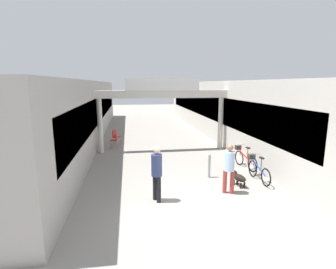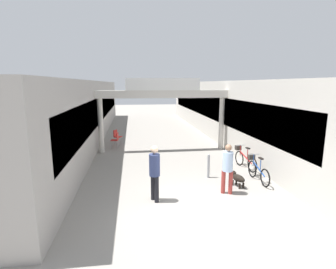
{
  "view_description": "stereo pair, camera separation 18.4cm",
  "coord_description": "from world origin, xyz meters",
  "px_view_note": "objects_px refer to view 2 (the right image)",
  "views": [
    {
      "loc": [
        -1.84,
        -7.08,
        3.67
      ],
      "look_at": [
        0.0,
        4.99,
        1.3
      ],
      "focal_mm": 28.0,
      "sensor_mm": 36.0,
      "label": 1
    },
    {
      "loc": [
        -1.66,
        -7.11,
        3.67
      ],
      "look_at": [
        0.0,
        4.99,
        1.3
      ],
      "focal_mm": 28.0,
      "sensor_mm": 36.0,
      "label": 2
    }
  ],
  "objects_px": {
    "cafe_chair_red_farther": "(117,136)",
    "bicycle_red_second": "(244,158)",
    "pedestrian_companion": "(155,170)",
    "cafe_chair_red_nearer": "(116,139)",
    "dog_on_leash": "(237,178)",
    "bollard_post_metal": "(208,166)",
    "bicycle_blue_nearest": "(257,170)",
    "pedestrian_with_dog": "(228,166)"
  },
  "relations": [
    {
      "from": "cafe_chair_red_farther",
      "to": "bicycle_red_second",
      "type": "bearing_deg",
      "value": -43.28
    },
    {
      "from": "pedestrian_companion",
      "to": "cafe_chair_red_nearer",
      "type": "relative_size",
      "value": 2.02
    },
    {
      "from": "bicycle_red_second",
      "to": "cafe_chair_red_farther",
      "type": "xyz_separation_m",
      "value": [
        -5.82,
        5.48,
        0.1
      ]
    },
    {
      "from": "dog_on_leash",
      "to": "cafe_chair_red_farther",
      "type": "xyz_separation_m",
      "value": [
        -4.69,
        7.46,
        0.22
      ]
    },
    {
      "from": "pedestrian_companion",
      "to": "cafe_chair_red_nearer",
      "type": "bearing_deg",
      "value": 102.59
    },
    {
      "from": "bollard_post_metal",
      "to": "cafe_chair_red_nearer",
      "type": "distance_m",
      "value": 6.71
    },
    {
      "from": "bollard_post_metal",
      "to": "bicycle_blue_nearest",
      "type": "bearing_deg",
      "value": -18.05
    },
    {
      "from": "bollard_post_metal",
      "to": "cafe_chair_red_nearer",
      "type": "bearing_deg",
      "value": 125.61
    },
    {
      "from": "cafe_chair_red_nearer",
      "to": "bicycle_blue_nearest",
      "type": "bearing_deg",
      "value": -46.79
    },
    {
      "from": "pedestrian_with_dog",
      "to": "bollard_post_metal",
      "type": "bearing_deg",
      "value": 96.65
    },
    {
      "from": "pedestrian_with_dog",
      "to": "cafe_chair_red_nearer",
      "type": "height_order",
      "value": "pedestrian_with_dog"
    },
    {
      "from": "bollard_post_metal",
      "to": "cafe_chair_red_farther",
      "type": "bearing_deg",
      "value": 121.22
    },
    {
      "from": "pedestrian_companion",
      "to": "cafe_chair_red_farther",
      "type": "relative_size",
      "value": 2.02
    },
    {
      "from": "bollard_post_metal",
      "to": "cafe_chair_red_farther",
      "type": "height_order",
      "value": "bollard_post_metal"
    },
    {
      "from": "bicycle_blue_nearest",
      "to": "bicycle_red_second",
      "type": "relative_size",
      "value": 1.01
    },
    {
      "from": "bicycle_blue_nearest",
      "to": "cafe_chair_red_farther",
      "type": "height_order",
      "value": "bicycle_blue_nearest"
    },
    {
      "from": "bicycle_red_second",
      "to": "bollard_post_metal",
      "type": "distance_m",
      "value": 2.15
    },
    {
      "from": "cafe_chair_red_nearer",
      "to": "pedestrian_with_dog",
      "type": "bearing_deg",
      "value": -59.78
    },
    {
      "from": "dog_on_leash",
      "to": "cafe_chair_red_nearer",
      "type": "xyz_separation_m",
      "value": [
        -4.69,
        6.46,
        0.22
      ]
    },
    {
      "from": "pedestrian_with_dog",
      "to": "bollard_post_metal",
      "type": "xyz_separation_m",
      "value": [
        -0.18,
        1.57,
        -0.49
      ]
    },
    {
      "from": "pedestrian_with_dog",
      "to": "cafe_chair_red_farther",
      "type": "distance_m",
      "value": 9.01
    },
    {
      "from": "pedestrian_companion",
      "to": "bicycle_blue_nearest",
      "type": "height_order",
      "value": "pedestrian_companion"
    },
    {
      "from": "bicycle_red_second",
      "to": "cafe_chair_red_farther",
      "type": "bearing_deg",
      "value": 136.72
    },
    {
      "from": "dog_on_leash",
      "to": "bollard_post_metal",
      "type": "relative_size",
      "value": 0.77
    },
    {
      "from": "dog_on_leash",
      "to": "cafe_chair_red_farther",
      "type": "bearing_deg",
      "value": 122.19
    },
    {
      "from": "pedestrian_companion",
      "to": "cafe_chair_red_nearer",
      "type": "height_order",
      "value": "pedestrian_companion"
    },
    {
      "from": "pedestrian_with_dog",
      "to": "bicycle_blue_nearest",
      "type": "relative_size",
      "value": 1.01
    },
    {
      "from": "bollard_post_metal",
      "to": "cafe_chair_red_nearer",
      "type": "xyz_separation_m",
      "value": [
        -3.91,
        5.46,
        0.05
      ]
    },
    {
      "from": "bicycle_red_second",
      "to": "dog_on_leash",
      "type": "bearing_deg",
      "value": -119.75
    },
    {
      "from": "bicycle_blue_nearest",
      "to": "cafe_chair_red_nearer",
      "type": "xyz_separation_m",
      "value": [
        -5.66,
        6.03,
        0.1
      ]
    },
    {
      "from": "pedestrian_companion",
      "to": "dog_on_leash",
      "type": "xyz_separation_m",
      "value": [
        3.07,
        0.8,
        -0.72
      ]
    },
    {
      "from": "pedestrian_with_dog",
      "to": "dog_on_leash",
      "type": "height_order",
      "value": "pedestrian_with_dog"
    },
    {
      "from": "bicycle_blue_nearest",
      "to": "bollard_post_metal",
      "type": "xyz_separation_m",
      "value": [
        -1.75,
        0.57,
        0.05
      ]
    },
    {
      "from": "bicycle_blue_nearest",
      "to": "cafe_chair_red_nearer",
      "type": "height_order",
      "value": "bicycle_blue_nearest"
    },
    {
      "from": "bicycle_blue_nearest",
      "to": "cafe_chair_red_farther",
      "type": "distance_m",
      "value": 9.02
    },
    {
      "from": "dog_on_leash",
      "to": "cafe_chair_red_farther",
      "type": "height_order",
      "value": "cafe_chair_red_farther"
    },
    {
      "from": "dog_on_leash",
      "to": "bicycle_red_second",
      "type": "height_order",
      "value": "bicycle_red_second"
    },
    {
      "from": "cafe_chair_red_farther",
      "to": "dog_on_leash",
      "type": "bearing_deg",
      "value": -57.81
    },
    {
      "from": "pedestrian_with_dog",
      "to": "cafe_chair_red_nearer",
      "type": "bearing_deg",
      "value": 120.22
    },
    {
      "from": "pedestrian_companion",
      "to": "bicycle_red_second",
      "type": "xyz_separation_m",
      "value": [
        4.2,
        2.78,
        -0.6
      ]
    },
    {
      "from": "bicycle_red_second",
      "to": "bicycle_blue_nearest",
      "type": "bearing_deg",
      "value": -95.9
    },
    {
      "from": "pedestrian_companion",
      "to": "pedestrian_with_dog",
      "type": "bearing_deg",
      "value": 5.56
    }
  ]
}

